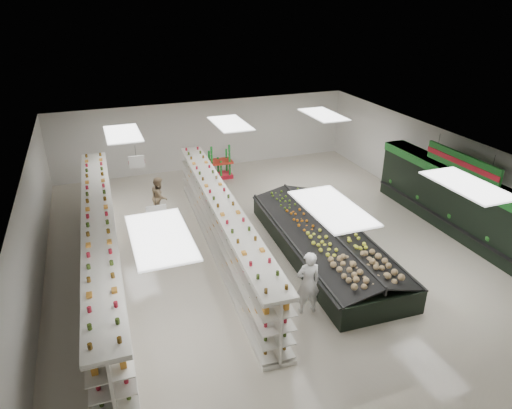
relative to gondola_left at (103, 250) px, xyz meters
name	(u,v)px	position (x,y,z in m)	size (l,w,h in m)	color
floor	(268,244)	(5.22, 0.14, -0.93)	(16.00, 16.00, 0.00)	beige
ceiling	(269,154)	(5.22, 0.14, 2.27)	(14.00, 16.00, 0.02)	white
wall_back	(206,135)	(5.22, 8.14, 0.67)	(14.00, 0.02, 3.20)	silver
wall_front	(438,382)	(5.22, -7.86, 0.67)	(14.00, 0.02, 3.20)	silver
wall_left	(32,238)	(-1.78, 0.14, 0.67)	(0.02, 16.00, 3.20)	silver
wall_right	(443,174)	(12.22, 0.14, 0.67)	(0.02, 16.00, 3.20)	silver
produce_wall_case	(461,200)	(11.75, -1.36, 0.32)	(0.93, 8.00, 2.20)	black
aisle_sign_near	(157,213)	(1.42, -1.86, 1.83)	(0.52, 0.06, 0.75)	white
aisle_sign_far	(137,162)	(1.42, 2.14, 1.83)	(0.52, 0.06, 0.75)	white
hortifruti_banner	(462,163)	(11.47, -1.36, 1.72)	(0.12, 3.20, 0.95)	#1C6A24
gondola_left	(103,250)	(0.00, 0.00, 0.00)	(1.14, 11.65, 2.02)	silver
gondola_center	(222,228)	(3.69, 0.26, -0.06)	(1.33, 10.88, 1.88)	silver
produce_island	(324,241)	(6.68, -1.06, -0.44)	(2.91, 7.27, 1.07)	black
soda_endcap	(219,163)	(5.42, 6.59, -0.23)	(1.15, 0.81, 1.44)	red
shopper_main	(308,283)	(4.89, -3.52, -0.02)	(0.66, 0.43, 1.82)	white
shopper_background	(160,197)	(2.23, 3.62, -0.15)	(0.75, 0.46, 1.54)	tan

